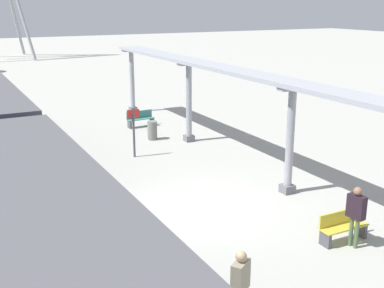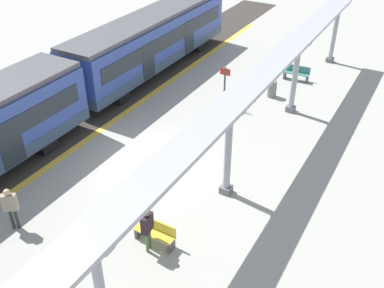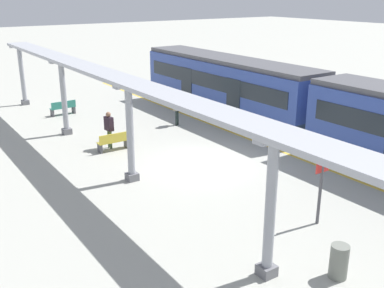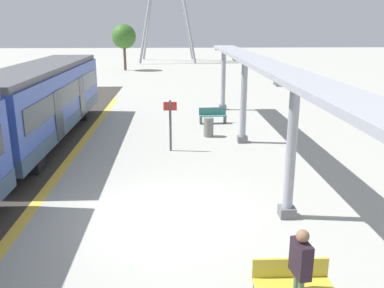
% 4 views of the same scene
% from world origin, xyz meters
% --- Properties ---
extents(ground_plane, '(176.00, 176.00, 0.00)m').
position_xyz_m(ground_plane, '(0.00, 0.00, 0.00)').
color(ground_plane, '#A9A99F').
extents(tactile_edge_strip, '(0.36, 39.25, 0.01)m').
position_xyz_m(tactile_edge_strip, '(-3.83, 0.00, 0.00)').
color(tactile_edge_strip, yellow).
rests_on(tactile_edge_strip, ground).
extents(trackbed, '(3.20, 51.25, 0.01)m').
position_xyz_m(trackbed, '(-5.61, 0.00, 0.00)').
color(trackbed, '#38332D').
rests_on(trackbed, ground).
extents(train_near_carriage, '(2.65, 13.56, 3.48)m').
position_xyz_m(train_near_carriage, '(-5.60, -5.83, 1.83)').
color(train_near_carriage, '#30499D').
rests_on(train_near_carriage, ground).
extents(canopy_pillar_nearest, '(1.10, 0.44, 3.83)m').
position_xyz_m(canopy_pillar_nearest, '(3.56, -15.48, 1.94)').
color(canopy_pillar_nearest, slate).
rests_on(canopy_pillar_nearest, ground).
extents(canopy_pillar_second, '(1.10, 0.44, 3.83)m').
position_xyz_m(canopy_pillar_second, '(3.56, -7.58, 1.94)').
color(canopy_pillar_second, slate).
rests_on(canopy_pillar_second, ground).
extents(canopy_pillar_third, '(1.10, 0.44, 3.83)m').
position_xyz_m(canopy_pillar_third, '(3.56, -0.17, 1.94)').
color(canopy_pillar_third, slate).
rests_on(canopy_pillar_third, ground).
extents(canopy_pillar_fourth, '(1.10, 0.44, 3.83)m').
position_xyz_m(canopy_pillar_fourth, '(3.56, 7.49, 1.94)').
color(canopy_pillar_fourth, slate).
rests_on(canopy_pillar_fourth, ground).
extents(canopy_beam, '(1.20, 31.37, 0.16)m').
position_xyz_m(canopy_beam, '(3.56, -0.20, 3.91)').
color(canopy_beam, '#A8AAB2').
rests_on(canopy_beam, canopy_pillar_nearest).
extents(bench_near_end, '(1.50, 0.46, 0.86)m').
position_xyz_m(bench_near_end, '(2.63, -3.80, 0.44)').
color(bench_near_end, gold).
rests_on(bench_near_end, ground).
extents(bench_mid_platform, '(1.52, 0.50, 0.86)m').
position_xyz_m(bench_mid_platform, '(2.38, -11.46, 0.44)').
color(bench_mid_platform, '#2C7D6B').
rests_on(bench_mid_platform, ground).
extents(trash_bin, '(0.48, 0.48, 0.93)m').
position_xyz_m(trash_bin, '(2.08, 8.59, 0.47)').
color(trash_bin, slate).
rests_on(trash_bin, ground).
extents(platform_info_sign, '(0.56, 0.10, 2.20)m').
position_xyz_m(platform_info_sign, '(0.26, 6.33, 1.33)').
color(platform_info_sign, '#4C4C51').
rests_on(platform_info_sign, ground).
extents(passenger_waiting_near_edge, '(0.55, 0.47, 1.77)m').
position_xyz_m(passenger_waiting_near_edge, '(-2.09, -5.73, 1.10)').
color(passenger_waiting_near_edge, '#222D2B').
rests_on(passenger_waiting_near_edge, ground).
extents(passenger_by_the_benches, '(0.30, 0.54, 1.77)m').
position_xyz_m(passenger_by_the_benches, '(2.64, -4.24, 1.11)').
color(passenger_by_the_benches, '#4D6643').
rests_on(passenger_by_the_benches, ground).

